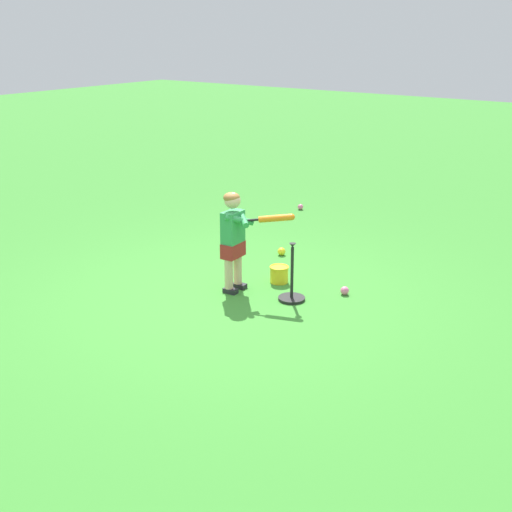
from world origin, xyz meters
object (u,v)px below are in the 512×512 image
play_ball_far_right (282,251)px  batting_tee (292,291)px  toy_bucket (279,274)px  child_batter (236,233)px  play_ball_far_left (345,291)px  play_ball_midfield (300,207)px

play_ball_far_right → batting_tee: (1.11, 0.87, 0.05)m
batting_tee → toy_bucket: (-0.34, -0.39, -0.01)m
child_batter → toy_bucket: size_ratio=5.00×
batting_tee → play_ball_far_left: bearing=140.0°
play_ball_far_left → play_ball_far_right: size_ratio=0.91×
play_ball_far_left → toy_bucket: size_ratio=0.42×
child_batter → toy_bucket: (-0.47, 0.24, -0.55)m
play_ball_midfield → batting_tee: 3.57m
child_batter → play_ball_far_left: size_ratio=11.98×
batting_tee → toy_bucket: size_ratio=2.87×
play_ball_far_left → toy_bucket: bearing=-81.8°
play_ball_far_left → play_ball_far_right: play_ball_far_right is taller
play_ball_midfield → batting_tee: size_ratio=0.14×
toy_bucket → play_ball_far_left: bearing=98.2°
play_ball_far_left → play_ball_far_right: bearing=-118.0°
child_batter → play_ball_far_right: 1.40m
child_batter → play_ball_far_right: bearing=-168.8°
child_batter → batting_tee: child_batter is taller
toy_bucket → play_ball_far_right: bearing=-147.8°
play_ball_far_left → play_ball_midfield: (-2.61, -2.21, -0.00)m
play_ball_midfield → toy_bucket: toy_bucket is taller
child_batter → play_ball_far_right: size_ratio=10.93×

